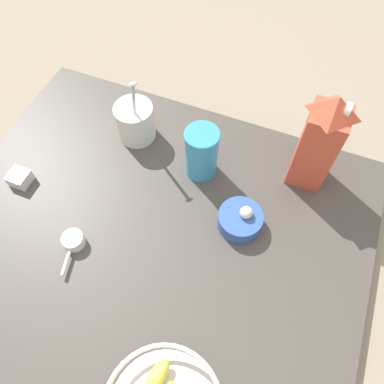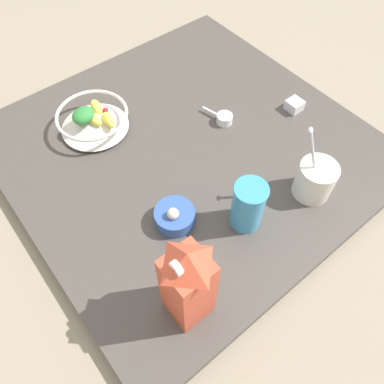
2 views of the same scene
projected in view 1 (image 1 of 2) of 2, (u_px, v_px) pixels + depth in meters
The scene contains 8 objects.
ground_plane at pixel (136, 272), 0.87m from camera, with size 6.00×6.00×0.00m, color gray.
countertop at pixel (135, 269), 0.86m from camera, with size 1.00×1.00×0.04m.
milk_carton at pixel (320, 141), 0.85m from camera, with size 0.08×0.08×0.28m.
yogurt_tub at pixel (135, 120), 0.98m from camera, with size 0.10×0.10×0.24m.
drinking_cup at pixel (202, 152), 0.91m from camera, with size 0.08×0.08×0.15m.
spice_jar at pixel (20, 178), 0.94m from camera, with size 0.05×0.05×0.03m.
measuring_scoop at pixel (73, 242), 0.85m from camera, with size 0.11×0.05×0.03m.
garlic_bowl at pixel (240, 220), 0.87m from camera, with size 0.10×0.10×0.07m.
Camera 1 is at (-0.22, -0.23, 0.84)m, focal length 35.00 mm.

